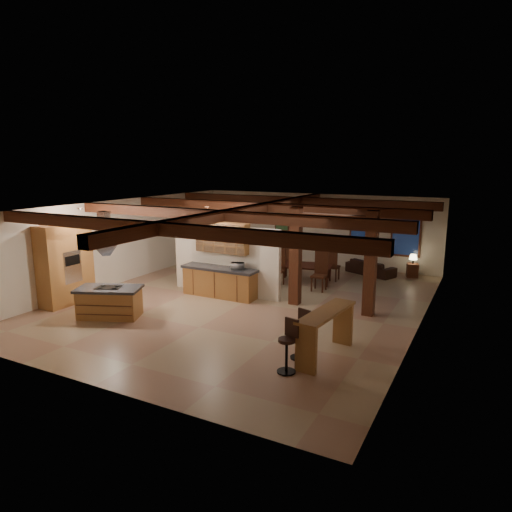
{
  "coord_description": "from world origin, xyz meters",
  "views": [
    {
      "loc": [
        6.42,
        -11.64,
        4.17
      ],
      "look_at": [
        0.09,
        0.5,
        1.33
      ],
      "focal_mm": 32.0,
      "sensor_mm": 36.0,
      "label": 1
    }
  ],
  "objects_px": {
    "dining_table": "(305,274)",
    "sofa": "(371,267)",
    "bar_counter": "(326,326)",
    "kitchen_island": "(110,302)"
  },
  "relations": [
    {
      "from": "dining_table",
      "to": "sofa",
      "type": "distance_m",
      "value": 2.86
    },
    {
      "from": "dining_table",
      "to": "bar_counter",
      "type": "bearing_deg",
      "value": -75.91
    },
    {
      "from": "kitchen_island",
      "to": "dining_table",
      "type": "xyz_separation_m",
      "value": [
        3.4,
        5.85,
        -0.1
      ]
    },
    {
      "from": "sofa",
      "to": "bar_counter",
      "type": "bearing_deg",
      "value": 120.3
    },
    {
      "from": "dining_table",
      "to": "bar_counter",
      "type": "height_order",
      "value": "bar_counter"
    },
    {
      "from": "kitchen_island",
      "to": "bar_counter",
      "type": "relative_size",
      "value": 0.93
    },
    {
      "from": "bar_counter",
      "to": "dining_table",
      "type": "bearing_deg",
      "value": 115.58
    },
    {
      "from": "dining_table",
      "to": "sofa",
      "type": "relative_size",
      "value": 0.98
    },
    {
      "from": "kitchen_island",
      "to": "sofa",
      "type": "bearing_deg",
      "value": 57.59
    },
    {
      "from": "dining_table",
      "to": "sofa",
      "type": "height_order",
      "value": "dining_table"
    }
  ]
}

